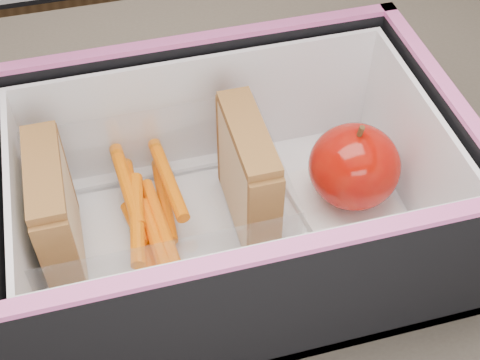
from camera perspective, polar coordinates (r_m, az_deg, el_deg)
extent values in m
cube|color=brown|center=(0.54, -1.37, -8.51)|extent=(1.20, 0.80, 0.03)
cube|color=tan|center=(0.50, -16.18, -3.22)|extent=(0.01, 0.09, 0.09)
cube|color=#B14E60|center=(0.50, -15.26, -3.32)|extent=(0.01, 0.08, 0.09)
cube|color=tan|center=(0.50, -14.50, -2.90)|extent=(0.01, 0.09, 0.09)
cube|color=brown|center=(0.46, -16.52, 0.77)|extent=(0.02, 0.09, 0.01)
cube|color=tan|center=(0.50, -0.15, -0.09)|extent=(0.01, 0.09, 0.09)
cube|color=#B14E60|center=(0.51, 0.67, -0.21)|extent=(0.01, 0.08, 0.09)
cube|color=tan|center=(0.50, 1.49, 0.24)|extent=(0.01, 0.09, 0.09)
cube|color=brown|center=(0.47, 0.72, 4.11)|extent=(0.02, 0.09, 0.01)
cylinder|color=orange|center=(0.52, -8.11, -5.43)|extent=(0.03, 0.09, 0.01)
cylinder|color=orange|center=(0.50, -7.11, -5.42)|extent=(0.02, 0.09, 0.01)
cylinder|color=orange|center=(0.53, -6.16, 0.09)|extent=(0.02, 0.09, 0.01)
cylinder|color=orange|center=(0.54, -6.48, -1.72)|extent=(0.02, 0.09, 0.01)
cylinder|color=orange|center=(0.52, -6.85, -3.65)|extent=(0.02, 0.09, 0.01)
cylinder|color=orange|center=(0.51, -8.80, -3.30)|extent=(0.02, 0.09, 0.01)
cylinder|color=orange|center=(0.52, -6.81, -5.60)|extent=(0.01, 0.09, 0.01)
cylinder|color=orange|center=(0.53, -9.13, -1.78)|extent=(0.01, 0.09, 0.01)
cylinder|color=orange|center=(0.53, -9.64, -0.41)|extent=(0.02, 0.09, 0.01)
cylinder|color=orange|center=(0.53, -8.25, -4.41)|extent=(0.01, 0.09, 0.01)
cube|color=white|center=(0.56, 8.68, -1.66)|extent=(0.09, 0.09, 0.01)
ellipsoid|color=#9A0503|center=(0.53, 9.72, 1.14)|extent=(0.08, 0.08, 0.07)
cylinder|color=#4E371C|center=(0.50, 10.25, 4.06)|extent=(0.01, 0.01, 0.01)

